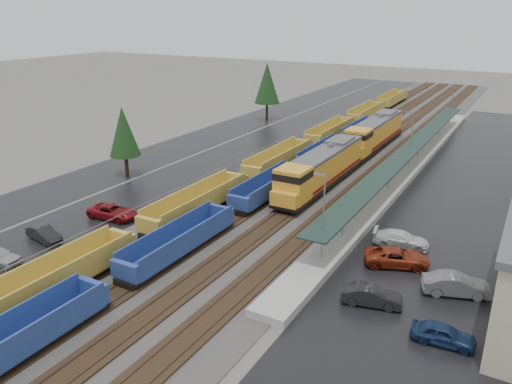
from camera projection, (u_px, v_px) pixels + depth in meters
ground at (50, 362)px, 30.57m from camera, size 360.00×360.00×0.00m
ballast_strip at (363, 145)px, 79.50m from camera, size 20.00×160.00×0.08m
trackbed at (363, 145)px, 79.46m from camera, size 14.60×160.00×0.22m
west_parking_lot at (280, 135)px, 86.50m from camera, size 10.00×160.00×0.02m
west_road at (231, 128)px, 91.16m from camera, size 9.00×160.00×0.02m
east_commuter_lot at (484, 183)px, 62.49m from camera, size 16.00×100.00×0.02m
station_platform at (408, 166)px, 66.68m from camera, size 3.00×80.00×8.00m
chainlink_fence at (305, 131)px, 82.11m from camera, size 0.08×160.04×2.02m
tree_west_near at (123, 132)px, 63.30m from camera, size 3.96×3.96×9.00m
tree_west_far at (267, 83)px, 95.95m from camera, size 4.84×4.84×11.00m
locomotive_lead at (320, 169)px, 59.28m from camera, size 3.25×21.42×4.85m
locomotive_trail at (374, 133)px, 76.41m from camera, size 3.25×21.42×4.85m
well_string_yellow at (279, 160)px, 67.50m from camera, size 2.86×128.32×2.54m
well_string_blue at (230, 211)px, 50.46m from camera, size 2.68×96.95×2.38m
parked_car_west_b at (44, 234)px, 46.52m from camera, size 2.02×4.31×1.37m
parked_car_west_c at (112, 212)px, 51.50m from camera, size 3.02×5.51×1.46m
parked_car_east_a at (372, 296)px, 36.32m from camera, size 2.55×4.65×1.45m
parked_car_east_b at (397, 257)px, 41.95m from camera, size 4.33×5.96×1.50m
parked_car_east_c at (401, 239)px, 45.34m from camera, size 2.79×5.25×1.45m
parked_car_east_d at (443, 334)px, 32.08m from camera, size 1.96×4.18×1.38m
parked_car_east_e at (456, 285)px, 37.59m from camera, size 3.30×5.30×1.65m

